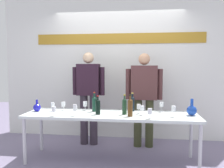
{
  "coord_description": "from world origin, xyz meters",
  "views": [
    {
      "loc": [
        0.45,
        -3.4,
        1.46
      ],
      "look_at": [
        0.0,
        0.15,
        1.16
      ],
      "focal_mm": 37.24,
      "sensor_mm": 36.0,
      "label": 1
    }
  ],
  "objects_px": {
    "decanter_blue_left": "(37,107)",
    "wine_glass_right_1": "(142,108)",
    "wine_bottle_1": "(94,103)",
    "wine_bottle_3": "(124,106)",
    "wine_bottle_4": "(132,103)",
    "wine_glass_right_2": "(173,109)",
    "wine_glass_left_3": "(53,105)",
    "wine_glass_left_4": "(85,104)",
    "display_table": "(111,117)",
    "wine_glass_left_0": "(54,109)",
    "wine_bottle_0": "(130,107)",
    "wine_glass_right_3": "(139,107)",
    "decanter_blue_right": "(192,110)",
    "wine_glass_right_4": "(150,112)",
    "wine_glass_left_2": "(63,104)",
    "wine_bottle_2": "(98,106)",
    "wine_glass_right_0": "(161,105)",
    "presenter_left": "(89,92)",
    "wine_glass_left_1": "(75,108)",
    "presenter_right": "(144,93)"
  },
  "relations": [
    {
      "from": "decanter_blue_left",
      "to": "wine_glass_right_1",
      "type": "xyz_separation_m",
      "value": [
        1.64,
        -0.08,
        0.04
      ]
    },
    {
      "from": "wine_bottle_1",
      "to": "wine_bottle_3",
      "type": "height_order",
      "value": "wine_bottle_1"
    },
    {
      "from": "wine_bottle_4",
      "to": "wine_glass_right_2",
      "type": "distance_m",
      "value": 0.69
    },
    {
      "from": "wine_glass_left_3",
      "to": "wine_glass_left_4",
      "type": "bearing_deg",
      "value": 13.21
    },
    {
      "from": "display_table",
      "to": "wine_glass_left_0",
      "type": "height_order",
      "value": "wine_glass_left_0"
    },
    {
      "from": "decanter_blue_left",
      "to": "wine_bottle_0",
      "type": "distance_m",
      "value": 1.49
    },
    {
      "from": "wine_glass_right_3",
      "to": "decanter_blue_right",
      "type": "bearing_deg",
      "value": -1.82
    },
    {
      "from": "wine_glass_right_4",
      "to": "wine_bottle_4",
      "type": "bearing_deg",
      "value": 117.2
    },
    {
      "from": "wine_glass_left_4",
      "to": "wine_glass_right_1",
      "type": "xyz_separation_m",
      "value": [
        0.9,
        -0.24,
        -0.0
      ]
    },
    {
      "from": "wine_glass_right_3",
      "to": "wine_glass_right_4",
      "type": "distance_m",
      "value": 0.35
    },
    {
      "from": "wine_bottle_1",
      "to": "wine_glass_left_2",
      "type": "relative_size",
      "value": 2.18
    },
    {
      "from": "display_table",
      "to": "wine_bottle_2",
      "type": "relative_size",
      "value": 9.18
    },
    {
      "from": "wine_glass_left_0",
      "to": "wine_glass_right_3",
      "type": "height_order",
      "value": "wine_glass_right_3"
    },
    {
      "from": "wine_glass_right_0",
      "to": "wine_glass_right_4",
      "type": "height_order",
      "value": "wine_glass_right_0"
    },
    {
      "from": "wine_bottle_0",
      "to": "wine_glass_left_4",
      "type": "bearing_deg",
      "value": 155.53
    },
    {
      "from": "presenter_left",
      "to": "wine_bottle_4",
      "type": "distance_m",
      "value": 0.93
    },
    {
      "from": "wine_bottle_4",
      "to": "wine_glass_left_1",
      "type": "xyz_separation_m",
      "value": [
        -0.8,
        -0.45,
        -0.01
      ]
    },
    {
      "from": "wine_bottle_0",
      "to": "wine_glass_left_4",
      "type": "xyz_separation_m",
      "value": [
        -0.74,
        0.34,
        -0.03
      ]
    },
    {
      "from": "presenter_right",
      "to": "wine_glass_right_3",
      "type": "xyz_separation_m",
      "value": [
        -0.08,
        -0.63,
        -0.13
      ]
    },
    {
      "from": "decanter_blue_right",
      "to": "wine_glass_left_4",
      "type": "bearing_deg",
      "value": 174.35
    },
    {
      "from": "presenter_right",
      "to": "wine_glass_right_0",
      "type": "relative_size",
      "value": 10.88
    },
    {
      "from": "presenter_left",
      "to": "wine_glass_left_3",
      "type": "xyz_separation_m",
      "value": [
        -0.44,
        -0.61,
        -0.14
      ]
    },
    {
      "from": "wine_glass_right_3",
      "to": "wine_glass_left_4",
      "type": "bearing_deg",
      "value": 170.97
    },
    {
      "from": "wine_glass_left_2",
      "to": "wine_glass_left_1",
      "type": "bearing_deg",
      "value": -49.42
    },
    {
      "from": "display_table",
      "to": "decanter_blue_left",
      "type": "distance_m",
      "value": 1.19
    },
    {
      "from": "decanter_blue_left",
      "to": "wine_glass_right_2",
      "type": "height_order",
      "value": "decanter_blue_left"
    },
    {
      "from": "display_table",
      "to": "wine_glass_left_4",
      "type": "height_order",
      "value": "wine_glass_left_4"
    },
    {
      "from": "wine_glass_left_2",
      "to": "wine_glass_left_4",
      "type": "distance_m",
      "value": 0.35
    },
    {
      "from": "wine_glass_right_4",
      "to": "wine_glass_right_2",
      "type": "bearing_deg",
      "value": 23.84
    },
    {
      "from": "wine_bottle_2",
      "to": "wine_glass_left_2",
      "type": "xyz_separation_m",
      "value": [
        -0.6,
        0.2,
        -0.02
      ]
    },
    {
      "from": "presenter_left",
      "to": "wine_glass_left_0",
      "type": "distance_m",
      "value": 1.01
    },
    {
      "from": "decanter_blue_right",
      "to": "wine_glass_left_4",
      "type": "height_order",
      "value": "decanter_blue_right"
    },
    {
      "from": "wine_glass_right_1",
      "to": "wine_bottle_3",
      "type": "bearing_deg",
      "value": 173.32
    },
    {
      "from": "wine_glass_right_0",
      "to": "wine_glass_right_3",
      "type": "distance_m",
      "value": 0.4
    },
    {
      "from": "wine_glass_left_1",
      "to": "wine_glass_left_3",
      "type": "height_order",
      "value": "wine_glass_left_1"
    },
    {
      "from": "display_table",
      "to": "wine_glass_right_4",
      "type": "distance_m",
      "value": 0.64
    },
    {
      "from": "wine_bottle_0",
      "to": "wine_bottle_1",
      "type": "bearing_deg",
      "value": 153.72
    },
    {
      "from": "wine_bottle_1",
      "to": "wine_glass_right_2",
      "type": "height_order",
      "value": "wine_bottle_1"
    },
    {
      "from": "wine_glass_right_0",
      "to": "wine_glass_right_1",
      "type": "distance_m",
      "value": 0.42
    },
    {
      "from": "decanter_blue_right",
      "to": "wine_glass_left_0",
      "type": "height_order",
      "value": "decanter_blue_right"
    },
    {
      "from": "decanter_blue_right",
      "to": "wine_glass_left_0",
      "type": "xyz_separation_m",
      "value": [
        -1.97,
        -0.3,
        0.02
      ]
    },
    {
      "from": "wine_glass_right_1",
      "to": "wine_glass_left_4",
      "type": "bearing_deg",
      "value": 165.12
    },
    {
      "from": "wine_glass_left_4",
      "to": "wine_glass_right_4",
      "type": "height_order",
      "value": "wine_glass_left_4"
    },
    {
      "from": "wine_bottle_0",
      "to": "wine_bottle_3",
      "type": "relative_size",
      "value": 1.06
    },
    {
      "from": "wine_bottle_2",
      "to": "wine_glass_right_3",
      "type": "relative_size",
      "value": 1.94
    },
    {
      "from": "decanter_blue_left",
      "to": "wine_glass_left_4",
      "type": "height_order",
      "value": "decanter_blue_left"
    },
    {
      "from": "decanter_blue_right",
      "to": "wine_bottle_2",
      "type": "distance_m",
      "value": 1.37
    },
    {
      "from": "decanter_blue_right",
      "to": "wine_bottle_1",
      "type": "bearing_deg",
      "value": 175.71
    },
    {
      "from": "wine_bottle_3",
      "to": "wine_glass_left_4",
      "type": "bearing_deg",
      "value": 162.03
    },
    {
      "from": "wine_glass_left_1",
      "to": "wine_bottle_3",
      "type": "bearing_deg",
      "value": 15.49
    }
  ]
}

